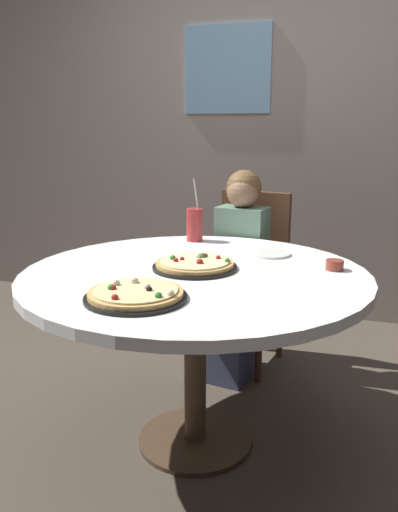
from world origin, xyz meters
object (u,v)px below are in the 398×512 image
Objects in this scene: soda_cup at (195,225)px; pizza_cheese at (136,295)px; pizza_veggie at (195,265)px; dining_table at (195,292)px; chair_wooden at (248,268)px; diner_child at (236,285)px; sauce_bowl at (335,265)px; plate_small at (270,254)px.

pizza_cheese is at bearing -83.48° from soda_cup.
pizza_cheese is at bearing -98.49° from pizza_veggie.
pizza_veggie is at bearing 109.49° from dining_table.
diner_child reaches higher than chair_wooden.
sauce_bowl is at bearing 43.98° from pizza_cheese.
chair_wooden reaches higher than pizza_veggie.
pizza_veggie and pizza_cheese have the same top height.
pizza_cheese reaches higher than sauce_bowl.
pizza_cheese is 0.80m from plate_small.
pizza_cheese is 1.11× the size of soda_cup.
chair_wooden is 1.30m from pizza_cheese.
plate_small reaches higher than dining_table.
diner_child is at bearing -97.93° from chair_wooden.
soda_cup is at bearing 108.81° from dining_table.
sauce_bowl is at bearing -30.29° from plate_small.
pizza_cheese is (-0.08, -0.38, 0.10)m from dining_table.
plate_small is at bearing 57.66° from dining_table.
pizza_veggie is 1.88× the size of plate_small.
diner_child is 0.50m from plate_small.
plate_small is at bearing 52.99° from pizza_veggie.
diner_child is 0.43m from soda_cup.
sauce_bowl is (0.59, 0.57, 0.00)m from pizza_cheese.
pizza_cheese is at bearing -94.06° from chair_wooden.
diner_child is 0.79m from sauce_bowl.
diner_child is at bearing 90.92° from dining_table.
chair_wooden is (0.01, 0.89, -0.14)m from dining_table.
soda_cup is (-0.17, 0.49, 0.06)m from pizza_veggie.
dining_table is at bearing -89.08° from diner_child.
dining_table is at bearing -122.34° from plate_small.
chair_wooden is at bearing 125.63° from sauce_bowl.
dining_table is 7.54× the size of plate_small.
soda_cup is (-0.19, -0.36, 0.30)m from chair_wooden.
diner_child is (-0.03, -0.18, -0.05)m from chair_wooden.
soda_cup is at bearing 108.76° from pizza_veggie.
soda_cup is (-0.10, 0.91, 0.06)m from pizza_cheese.
plate_small is at bearing -22.69° from soda_cup.
pizza_cheese is at bearing -112.34° from plate_small.
sauce_bowl is 0.39× the size of plate_small.
chair_wooden is 0.88m from pizza_veggie.
diner_child is 3.18× the size of pizza_cheese.
sauce_bowl is at bearing 20.31° from dining_table.
dining_table is 0.43m from plate_small.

